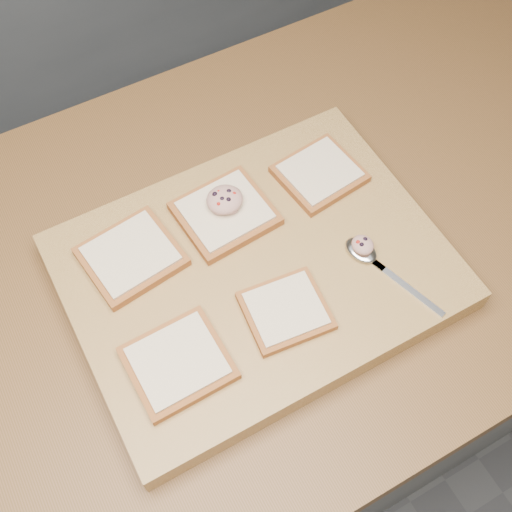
{
  "coord_description": "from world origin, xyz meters",
  "views": [
    {
      "loc": [
        -0.27,
        -0.46,
        1.73
      ],
      "look_at": [
        -0.05,
        -0.06,
        0.96
      ],
      "focal_mm": 45.0,
      "sensor_mm": 36.0,
      "label": 1
    }
  ],
  "objects": [
    {
      "name": "bread_far_right",
      "position": [
        0.11,
        0.03,
        0.95
      ],
      "size": [
        0.13,
        0.12,
        0.02
      ],
      "color": "#9E5728",
      "rests_on": "cutting_board"
    },
    {
      "name": "bread_far_center",
      "position": [
        -0.05,
        0.04,
        0.95
      ],
      "size": [
        0.14,
        0.13,
        0.02
      ],
      "color": "#9E5728",
      "rests_on": "cutting_board"
    },
    {
      "name": "bread_near_left",
      "position": [
        -0.21,
        -0.14,
        0.95
      ],
      "size": [
        0.13,
        0.12,
        0.02
      ],
      "color": "#9E5728",
      "rests_on": "cutting_board"
    },
    {
      "name": "bread_far_left",
      "position": [
        -0.2,
        0.04,
        0.95
      ],
      "size": [
        0.14,
        0.13,
        0.02
      ],
      "color": "#9E5728",
      "rests_on": "cutting_board"
    },
    {
      "name": "ground",
      "position": [
        0.0,
        0.0,
        0.0
      ],
      "size": [
        4.0,
        4.0,
        0.0
      ],
      "primitive_type": "plane",
      "color": "#515459",
      "rests_on": "ground"
    },
    {
      "name": "spoon",
      "position": [
        0.1,
        -0.12,
        0.95
      ],
      "size": [
        0.07,
        0.17,
        0.01
      ],
      "color": "silver",
      "rests_on": "cutting_board"
    },
    {
      "name": "cutting_board",
      "position": [
        -0.05,
        -0.06,
        0.92
      ],
      "size": [
        0.53,
        0.4,
        0.04
      ],
      "primitive_type": "cube",
      "color": "#AD884A",
      "rests_on": "island_counter"
    },
    {
      "name": "island_counter",
      "position": [
        0.0,
        0.0,
        0.45
      ],
      "size": [
        2.0,
        0.8,
        0.9
      ],
      "color": "slate",
      "rests_on": "ground"
    },
    {
      "name": "bread_near_center",
      "position": [
        -0.05,
        -0.14,
        0.95
      ],
      "size": [
        0.12,
        0.11,
        0.02
      ],
      "color": "#9E5728",
      "rests_on": "cutting_board"
    },
    {
      "name": "tuna_salad_dollop",
      "position": [
        -0.04,
        0.04,
        0.97
      ],
      "size": [
        0.05,
        0.05,
        0.03
      ],
      "color": "tan",
      "rests_on": "bread_far_center"
    },
    {
      "name": "spoon_salad",
      "position": [
        0.09,
        -0.11,
        0.96
      ],
      "size": [
        0.03,
        0.03,
        0.02
      ],
      "color": "tan",
      "rests_on": "spoon"
    }
  ]
}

